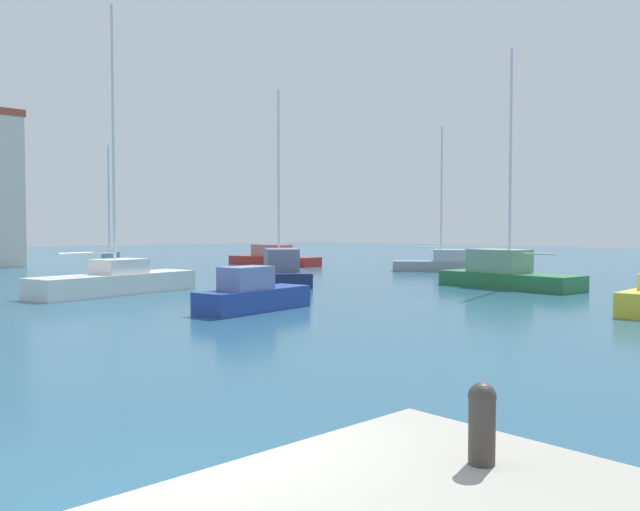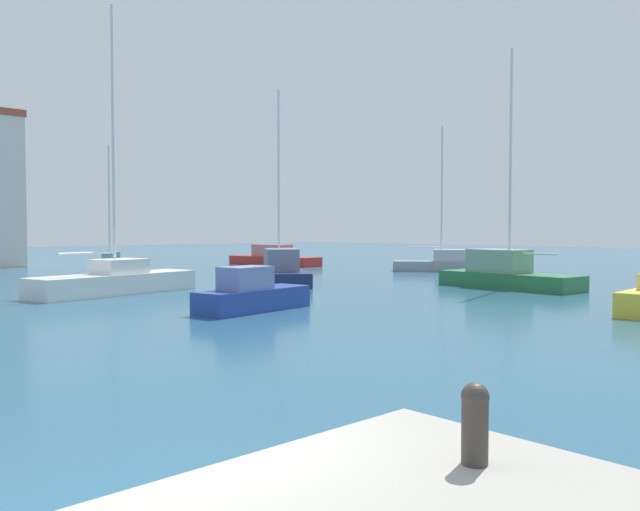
# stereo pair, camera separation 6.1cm
# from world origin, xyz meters

# --- Properties ---
(water) EXTENTS (160.00, 160.00, 0.00)m
(water) POSITION_xyz_m (15.00, 20.00, 0.00)
(water) COLOR #285670
(water) RESTS_ON ground
(mooring_bollard) EXTENTS (0.21, 0.21, 0.61)m
(mooring_bollard) POSITION_xyz_m (1.35, -2.04, 1.24)
(mooring_bollard) COLOR #38332D
(mooring_bollard) RESTS_ON pier_quay
(sailboat_grey_behind_lamppost) EXTENTS (5.24, 5.84, 9.27)m
(sailboat_grey_behind_lamppost) POSITION_xyz_m (31.39, 20.26, 0.55)
(sailboat_grey_behind_lamppost) COLOR gray
(sailboat_grey_behind_lamppost) RESTS_ON water
(motorboat_red_mid_harbor) EXTENTS (3.14, 7.82, 1.56)m
(motorboat_red_mid_harbor) POSITION_xyz_m (27.84, 33.15, 0.54)
(motorboat_red_mid_harbor) COLOR #B22823
(motorboat_red_mid_harbor) RESTS_ON water
(sailboat_green_distant_east) EXTENTS (2.52, 6.73, 10.80)m
(sailboat_green_distant_east) POSITION_xyz_m (23.65, 11.08, 0.69)
(sailboat_green_distant_east) COLOR #28703D
(sailboat_green_distant_east) RESTS_ON water
(sailboat_navy_center_channel) EXTENTS (6.34, 7.84, 9.65)m
(sailboat_navy_center_channel) POSITION_xyz_m (17.85, 20.31, 0.60)
(sailboat_navy_center_channel) COLOR #19234C
(sailboat_navy_center_channel) RESTS_ON water
(motorboat_blue_far_left) EXTENTS (4.45, 2.04, 1.47)m
(motorboat_blue_far_left) POSITION_xyz_m (10.03, 12.23, 0.54)
(motorboat_blue_far_left) COLOR #233D93
(motorboat_blue_far_left) RESTS_ON water
(sailboat_teal_far_right) EXTENTS (2.51, 4.82, 7.44)m
(sailboat_teal_far_right) POSITION_xyz_m (13.68, 30.44, 0.53)
(sailboat_teal_far_right) COLOR #1E707A
(sailboat_teal_far_right) RESTS_ON water
(sailboat_white_inner_mooring) EXTENTS (7.51, 3.35, 11.85)m
(sailboat_white_inner_mooring) POSITION_xyz_m (9.35, 20.67, 0.59)
(sailboat_white_inner_mooring) COLOR white
(sailboat_white_inner_mooring) RESTS_ON water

